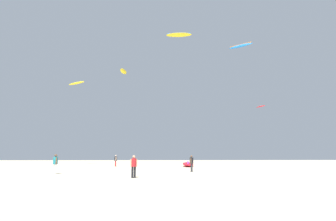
% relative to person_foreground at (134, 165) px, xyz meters
% --- Properties ---
extents(ground_plane, '(120.00, 120.00, 0.00)m').
position_rel_person_foreground_xyz_m(ground_plane, '(3.16, -5.32, -0.93)').
color(ground_plane, beige).
extents(person_foreground, '(0.50, 0.36, 1.60)m').
position_rel_person_foreground_xyz_m(person_foreground, '(0.00, 0.00, 0.00)').
color(person_foreground, black).
rests_on(person_foreground, ground).
extents(person_midground, '(0.39, 0.46, 1.68)m').
position_rel_person_foreground_xyz_m(person_midground, '(-7.09, 3.90, 0.05)').
color(person_midground, silver).
rests_on(person_midground, ground).
extents(person_left, '(0.36, 0.48, 1.57)m').
position_rel_person_foreground_xyz_m(person_left, '(5.03, 6.14, -0.01)').
color(person_left, '#2D2D33').
rests_on(person_left, ground).
extents(person_right, '(0.35, 0.50, 1.57)m').
position_rel_person_foreground_xyz_m(person_right, '(-4.12, 17.41, -0.01)').
color(person_right, '#B21E23').
rests_on(person_right, ground).
extents(kite_grounded_near, '(2.21, 5.56, 0.71)m').
position_rel_person_foreground_xyz_m(kite_grounded_near, '(6.03, 16.88, -0.62)').
color(kite_grounded_near, red).
rests_on(kite_grounded_near, ground).
extents(kite_aloft_0, '(3.67, 3.05, 0.96)m').
position_rel_person_foreground_xyz_m(kite_aloft_0, '(15.05, 18.61, 18.00)').
color(kite_aloft_0, blue).
extents(kite_aloft_1, '(1.46, 2.36, 0.31)m').
position_rel_person_foreground_xyz_m(kite_aloft_1, '(21.82, 28.23, 9.96)').
color(kite_aloft_1, red).
extents(kite_aloft_2, '(3.45, 2.72, 0.68)m').
position_rel_person_foreground_xyz_m(kite_aloft_2, '(-11.09, 19.93, 11.78)').
color(kite_aloft_2, yellow).
extents(kite_aloft_3, '(1.31, 2.72, 0.66)m').
position_rel_person_foreground_xyz_m(kite_aloft_3, '(-4.31, 23.56, 15.07)').
color(kite_aloft_3, yellow).
extents(kite_aloft_4, '(4.25, 1.60, 0.51)m').
position_rel_person_foreground_xyz_m(kite_aloft_4, '(5.13, 19.39, 20.06)').
color(kite_aloft_4, yellow).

